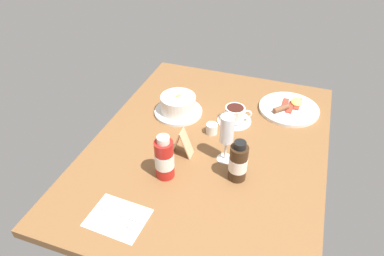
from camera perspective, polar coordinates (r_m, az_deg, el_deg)
name	(u,v)px	position (r cm, az deg, el deg)	size (l,w,h in cm)	color
ground_plane	(209,147)	(131.17, 2.73, -3.13)	(110.00, 84.00, 3.00)	brown
porridge_bowl	(178,105)	(143.87, -2.26, 3.79)	(19.75, 19.75, 8.73)	silver
cutlery_setting	(119,218)	(108.43, -11.77, -14.09)	(14.17, 17.79, 0.90)	silver
coffee_cup	(235,115)	(140.63, 6.97, 2.09)	(13.60, 13.60, 6.53)	silver
creamer_jug	(212,128)	(134.25, 3.22, -0.06)	(4.99, 4.75, 4.73)	silver
wine_glass	(227,131)	(116.74, 5.68, -0.56)	(5.71, 5.71, 18.23)	white
sauce_bottle_brown	(238,162)	(113.85, 7.50, -5.53)	(6.04, 6.04, 15.08)	#382314
sauce_bottle_red	(164,159)	(113.62, -4.50, -4.97)	(6.33, 6.33, 16.29)	#B21E19
breakfast_plate	(289,108)	(152.70, 15.49, 3.11)	(24.79, 24.79, 3.70)	silver
menu_card	(182,143)	(122.86, -1.67, -2.40)	(4.56, 7.62, 10.27)	tan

